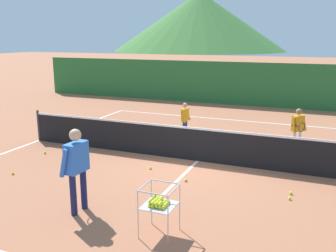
{
  "coord_description": "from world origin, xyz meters",
  "views": [
    {
      "loc": [
        3.03,
        -9.61,
        3.44
      ],
      "look_at": [
        -0.87,
        -0.1,
        0.97
      ],
      "focal_mm": 39.78,
      "sensor_mm": 36.0,
      "label": 1
    }
  ],
  "objects": [
    {
      "name": "tennis_ball_3",
      "position": [
        2.64,
        -1.71,
        0.03
      ],
      "size": [
        0.07,
        0.07,
        0.07
      ],
      "primitive_type": "sphere",
      "color": "yellow",
      "rests_on": "ground"
    },
    {
      "name": "ground_plane",
      "position": [
        0.0,
        0.0,
        0.0
      ],
      "size": [
        120.0,
        120.0,
        0.0
      ],
      "primitive_type": "plane",
      "color": "#A86647"
    },
    {
      "name": "tennis_net",
      "position": [
        0.0,
        0.0,
        0.5
      ],
      "size": [
        11.32,
        0.08,
        1.05
      ],
      "color": "#333338",
      "rests_on": "ground"
    },
    {
      "name": "tennis_ball_2",
      "position": [
        -4.05,
        -2.82,
        0.03
      ],
      "size": [
        0.07,
        0.07,
        0.07
      ],
      "primitive_type": "sphere",
      "color": "yellow",
      "rests_on": "ground"
    },
    {
      "name": "line_service_center",
      "position": [
        0.0,
        0.0,
        0.0
      ],
      "size": [
        0.08,
        6.0,
        0.01
      ],
      "primitive_type": "cube",
      "color": "white",
      "rests_on": "ground"
    },
    {
      "name": "student_0",
      "position": [
        -1.18,
        2.22,
        0.74
      ],
      "size": [
        0.22,
        0.49,
        1.24
      ],
      "color": "navy",
      "rests_on": "ground"
    },
    {
      "name": "instructor",
      "position": [
        -1.25,
        -3.89,
        1.03
      ],
      "size": [
        0.43,
        0.79,
        1.72
      ],
      "color": "#191E4C",
      "rests_on": "ground"
    },
    {
      "name": "tennis_ball_1",
      "position": [
        -2.62,
        -2.03,
        0.03
      ],
      "size": [
        0.07,
        0.07,
        0.07
      ],
      "primitive_type": "sphere",
      "color": "yellow",
      "rests_on": "ground"
    },
    {
      "name": "tennis_ball_5",
      "position": [
        -0.96,
        -1.11,
        0.03
      ],
      "size": [
        0.07,
        0.07,
        0.07
      ],
      "primitive_type": "sphere",
      "color": "yellow",
      "rests_on": "ground"
    },
    {
      "name": "windscreen_fence",
      "position": [
        0.0,
        9.33,
        1.1
      ],
      "size": [
        24.89,
        0.08,
        2.2
      ],
      "primitive_type": "cube",
      "color": "#286B33",
      "rests_on": "ground"
    },
    {
      "name": "line_sideline_west",
      "position": [
        -5.66,
        0.0,
        0.0
      ],
      "size": [
        0.08,
        11.28,
        0.01
      ],
      "primitive_type": "cube",
      "color": "white",
      "rests_on": "ground"
    },
    {
      "name": "hill_0",
      "position": [
        -25.54,
        80.4,
        7.01
      ],
      "size": [
        41.86,
        41.86,
        14.02
      ],
      "primitive_type": "cone",
      "color": "#427A38",
      "rests_on": "ground"
    },
    {
      "name": "line_baseline_far",
      "position": [
        0.0,
        5.66,
        0.0
      ],
      "size": [
        11.32,
        0.08,
        0.01
      ],
      "primitive_type": "cube",
      "color": "white",
      "rests_on": "ground"
    },
    {
      "name": "tennis_ball_0",
      "position": [
        0.21,
        -1.57,
        0.03
      ],
      "size": [
        0.07,
        0.07,
        0.07
      ],
      "primitive_type": "sphere",
      "color": "yellow",
      "rests_on": "ground"
    },
    {
      "name": "tennis_ball_7",
      "position": [
        2.64,
        -1.41,
        0.03
      ],
      "size": [
        0.07,
        0.07,
        0.07
      ],
      "primitive_type": "sphere",
      "color": "yellow",
      "rests_on": "ground"
    },
    {
      "name": "student_1",
      "position": [
        2.53,
        1.98,
        0.81
      ],
      "size": [
        0.45,
        0.72,
        1.35
      ],
      "color": "silver",
      "rests_on": "ground"
    },
    {
      "name": "tennis_ball_4",
      "position": [
        -4.47,
        -1.11,
        0.03
      ],
      "size": [
        0.07,
        0.07,
        0.07
      ],
      "primitive_type": "sphere",
      "color": "yellow",
      "rests_on": "ground"
    },
    {
      "name": "ball_cart",
      "position": [
        0.59,
        -4.09,
        0.6
      ],
      "size": [
        0.58,
        0.58,
        0.9
      ],
      "color": "#B7B7BC",
      "rests_on": "ground"
    }
  ]
}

